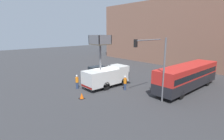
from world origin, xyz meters
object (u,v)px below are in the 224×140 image
object	(u,v)px
utility_truck	(106,75)
traffic_light_pole	(153,58)
traffic_cone_near_truck	(82,96)
road_worker_directing	(125,83)
road_worker_near_truck	(77,82)
city_bus	(188,75)
parked_car_curbside	(97,70)

from	to	relation	value
utility_truck	traffic_light_pole	xyz separation A→B (m)	(6.38, 1.12, 2.88)
traffic_cone_near_truck	road_worker_directing	bearing A→B (deg)	79.44
road_worker_directing	traffic_light_pole	bearing A→B (deg)	36.75
road_worker_directing	traffic_cone_near_truck	world-z (taller)	road_worker_directing
traffic_light_pole	traffic_cone_near_truck	distance (m)	8.69
road_worker_near_truck	traffic_cone_near_truck	size ratio (longest dim) A/B	2.80
city_bus	traffic_light_pole	size ratio (longest dim) A/B	1.76
city_bus	road_worker_directing	bearing A→B (deg)	148.10
road_worker_directing	utility_truck	bearing A→B (deg)	-127.77
utility_truck	parked_car_curbside	bearing A→B (deg)	153.26
utility_truck	parked_car_curbside	distance (m)	6.96
utility_truck	parked_car_curbside	size ratio (longest dim) A/B	1.46
utility_truck	traffic_light_pole	world-z (taller)	utility_truck
parked_car_curbside	traffic_light_pole	bearing A→B (deg)	-9.00
parked_car_curbside	road_worker_directing	bearing A→B (deg)	-14.31
road_worker_near_truck	traffic_cone_near_truck	bearing A→B (deg)	138.70
traffic_light_pole	traffic_cone_near_truck	world-z (taller)	traffic_light_pole
road_worker_near_truck	road_worker_directing	world-z (taller)	road_worker_directing
utility_truck	traffic_cone_near_truck	distance (m)	5.14
utility_truck	road_worker_directing	distance (m)	2.78
road_worker_near_truck	road_worker_directing	bearing A→B (deg)	-154.38
city_bus	traffic_light_pole	bearing A→B (deg)	176.47
utility_truck	traffic_cone_near_truck	bearing A→B (deg)	-72.41
traffic_cone_near_truck	city_bus	bearing A→B (deg)	62.45
city_bus	road_worker_near_truck	size ratio (longest dim) A/B	6.38
utility_truck	city_bus	size ratio (longest dim) A/B	0.58
traffic_light_pole	parked_car_curbside	xyz separation A→B (m)	(-12.55, 1.99, -3.75)
utility_truck	traffic_light_pole	size ratio (longest dim) A/B	1.02
city_bus	road_worker_directing	size ratio (longest dim) A/B	6.33
city_bus	traffic_cone_near_truck	size ratio (longest dim) A/B	17.84
traffic_cone_near_truck	utility_truck	bearing A→B (deg)	107.59
road_worker_near_truck	utility_truck	bearing A→B (deg)	-136.82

